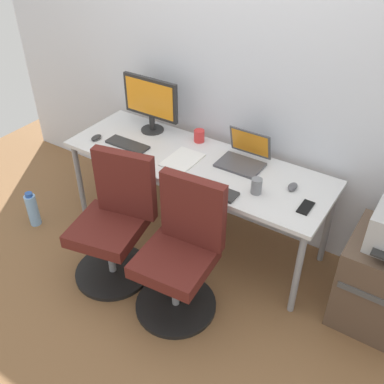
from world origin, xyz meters
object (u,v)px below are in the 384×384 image
at_px(water_bottle_on_floor, 33,209).
at_px(desktop_monitor, 151,101).
at_px(office_chair_right, 181,255).
at_px(office_chair_left, 115,224).
at_px(open_laptop, 244,156).
at_px(coffee_mug, 199,136).

xyz_separation_m(water_bottle_on_floor, desktop_monitor, (0.65, 0.79, 0.81)).
bearing_deg(office_chair_right, office_chair_left, -179.88).
relative_size(open_laptop, coffee_mug, 3.37).
relative_size(water_bottle_on_floor, coffee_mug, 3.37).
height_order(office_chair_left, desktop_monitor, desktop_monitor).
relative_size(office_chair_left, water_bottle_on_floor, 3.03).
height_order(office_chair_left, coffee_mug, office_chair_left).
bearing_deg(coffee_mug, open_laptop, -10.95).
bearing_deg(office_chair_right, water_bottle_on_floor, 179.53).
xyz_separation_m(office_chair_left, water_bottle_on_floor, (-0.92, 0.01, -0.28)).
bearing_deg(coffee_mug, water_bottle_on_floor, -141.35).
bearing_deg(coffee_mug, office_chair_right, -64.40).
height_order(office_chair_right, coffee_mug, office_chair_right).
relative_size(desktop_monitor, coffee_mug, 5.22).
xyz_separation_m(water_bottle_on_floor, open_laptop, (1.48, 0.76, 0.61)).
relative_size(office_chair_right, desktop_monitor, 1.96).
xyz_separation_m(office_chair_right, open_laptop, (0.01, 0.77, 0.33)).
distance_m(office_chair_right, desktop_monitor, 1.26).
xyz_separation_m(office_chair_right, water_bottle_on_floor, (-1.47, 0.01, -0.28)).
distance_m(desktop_monitor, coffee_mug, 0.45).
height_order(desktop_monitor, coffee_mug, desktop_monitor).
bearing_deg(office_chair_right, coffee_mug, 115.60).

